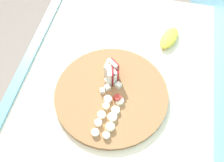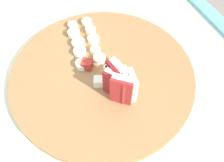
{
  "view_description": "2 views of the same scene",
  "coord_description": "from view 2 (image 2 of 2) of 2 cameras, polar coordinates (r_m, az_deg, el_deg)",
  "views": [
    {
      "loc": [
        0.37,
        0.1,
        1.62
      ],
      "look_at": [
        -0.08,
        -0.0,
        0.89
      ],
      "focal_mm": 40.83,
      "sensor_mm": 36.0,
      "label": 1
    },
    {
      "loc": [
        -0.31,
        0.09,
        1.25
      ],
      "look_at": [
        -0.08,
        -0.0,
        0.89
      ],
      "focal_mm": 36.25,
      "sensor_mm": 36.0,
      "label": 2
    }
  ],
  "objects": [
    {
      "name": "tiled_countertop",
      "position": [
        0.88,
        -2.05,
        -13.19
      ],
      "size": [
        1.12,
        0.69,
        0.87
      ],
      "color": "beige",
      "rests_on": "ground"
    },
    {
      "name": "cutting_board",
      "position": [
        0.47,
        -2.44,
        1.97
      ],
      "size": [
        0.38,
        0.38,
        0.02
      ],
      "primitive_type": "cylinder",
      "color": "olive",
      "rests_on": "tiled_countertop"
    },
    {
      "name": "apple_wedge_fan",
      "position": [
        0.41,
        2.1,
        -0.63
      ],
      "size": [
        0.07,
        0.05,
        0.07
      ],
      "color": "#A32323",
      "rests_on": "cutting_board"
    },
    {
      "name": "apple_dice_pile",
      "position": [
        0.45,
        -1.11,
        1.64
      ],
      "size": [
        0.09,
        0.08,
        0.02
      ],
      "color": "#B22D23",
      "rests_on": "cutting_board"
    },
    {
      "name": "banana_slice_rows",
      "position": [
        0.52,
        -6.88,
        9.77
      ],
      "size": [
        0.15,
        0.08,
        0.01
      ],
      "color": "white",
      "rests_on": "cutting_board"
    }
  ]
}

